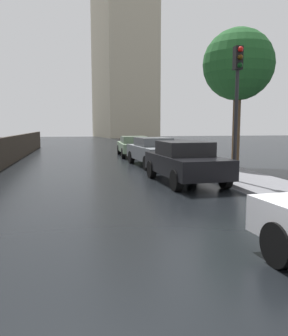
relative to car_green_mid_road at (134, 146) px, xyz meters
The scene contains 7 objects.
ground 19.02m from the car_green_mid_road, 98.40° to the right, with size 120.00×120.00×0.00m, color black.
car_green_mid_road is the anchor object (origin of this frame).
car_black_far_ahead 10.76m from the car_green_mid_road, 89.65° to the right, with size 2.09×4.30×1.45m.
car_grey_behind_camera 5.60m from the car_green_mid_road, 89.15° to the right, with size 2.07×4.67×1.40m.
traffic_light 11.85m from the car_green_mid_road, 82.06° to the right, with size 0.26×0.39×4.42m.
street_tree_near 8.78m from the car_green_mid_road, 59.57° to the right, with size 3.34×3.34×6.53m.
distant_tower 40.35m from the car_green_mid_road, 83.18° to the left, with size 10.48×12.84×34.80m.
Camera 1 is at (-0.85, -3.50, 2.00)m, focal length 37.04 mm.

